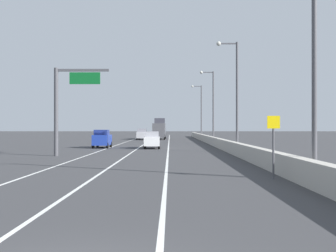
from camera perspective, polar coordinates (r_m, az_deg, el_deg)
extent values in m
plane|color=#38383A|center=(70.49, -1.09, -2.13)|extent=(320.00, 320.00, 0.00)
cube|color=silver|center=(61.90, -6.40, -2.40)|extent=(0.16, 130.00, 0.00)
cube|color=silver|center=(61.59, -3.16, -2.42)|extent=(0.16, 130.00, 0.00)
cube|color=silver|center=(61.48, 0.10, -2.42)|extent=(0.16, 130.00, 0.00)
cube|color=#B2ADA3|center=(46.83, 7.42, -2.47)|extent=(0.60, 120.00, 1.10)
cylinder|color=#47474C|center=(36.47, -15.15, 1.89)|extent=(0.36, 0.36, 7.50)
cube|color=#47474C|center=(36.24, -11.69, 7.54)|extent=(4.50, 0.20, 0.20)
cube|color=#0C5923|center=(35.99, -11.37, 6.47)|extent=(2.60, 0.10, 1.00)
cylinder|color=#4C4C51|center=(20.30, 14.30, -3.72)|extent=(0.10, 0.10, 2.40)
cube|color=yellow|center=(20.22, 14.33, 0.52)|extent=(0.60, 0.04, 0.60)
cylinder|color=#4C4C51|center=(20.42, 19.50, 8.07)|extent=(0.24, 0.24, 10.76)
cylinder|color=#4C4C51|center=(41.04, 9.49, 3.95)|extent=(0.24, 0.24, 10.76)
cube|color=#4C4C51|center=(41.61, 8.25, 11.16)|extent=(1.80, 0.12, 0.12)
sphere|color=beige|center=(41.50, 6.99, 11.19)|extent=(0.44, 0.44, 0.44)
cylinder|color=#4C4C51|center=(62.15, 6.26, 2.57)|extent=(0.24, 0.24, 10.76)
cube|color=#4C4C51|center=(62.52, 5.43, 7.36)|extent=(1.80, 0.12, 0.12)
sphere|color=beige|center=(62.45, 4.60, 7.37)|extent=(0.44, 0.44, 0.44)
cylinder|color=#4C4C51|center=(83.36, 4.62, 1.88)|extent=(0.24, 0.24, 10.76)
cube|color=#4C4C51|center=(83.64, 4.00, 5.47)|extent=(1.80, 0.12, 0.12)
sphere|color=beige|center=(83.59, 3.38, 5.47)|extent=(0.44, 0.44, 0.44)
cube|color=#B7B7BC|center=(79.30, -3.58, -1.23)|extent=(1.84, 4.82, 1.19)
cube|color=gray|center=(78.81, -3.61, -0.59)|extent=(1.58, 2.18, 0.60)
cylinder|color=black|center=(81.32, -4.02, -1.62)|extent=(0.23, 0.68, 0.68)
cylinder|color=black|center=(81.19, -2.90, -1.62)|extent=(0.23, 0.68, 0.68)
cylinder|color=black|center=(77.46, -4.29, -1.69)|extent=(0.23, 0.68, 0.68)
cylinder|color=black|center=(77.32, -3.13, -1.70)|extent=(0.23, 0.68, 0.68)
cube|color=white|center=(47.65, -2.23, -2.08)|extent=(1.90, 4.38, 1.00)
cube|color=#96969E|center=(47.20, -2.24, -1.13)|extent=(1.61, 2.00, 0.60)
cylinder|color=black|center=(49.39, -3.14, -2.59)|extent=(0.24, 0.69, 0.68)
cylinder|color=black|center=(49.38, -1.29, -2.59)|extent=(0.24, 0.69, 0.68)
cylinder|color=black|center=(45.98, -3.25, -2.78)|extent=(0.24, 0.69, 0.68)
cylinder|color=black|center=(45.96, -1.26, -2.78)|extent=(0.24, 0.69, 0.68)
cube|color=#1E389E|center=(49.55, -9.04, -1.90)|extent=(1.81, 4.09, 1.19)
cube|color=navy|center=(49.13, -9.12, -0.87)|extent=(1.58, 1.84, 0.60)
cylinder|color=black|center=(51.27, -9.67, -2.50)|extent=(0.22, 0.68, 0.68)
cylinder|color=black|center=(51.03, -7.86, -2.51)|extent=(0.22, 0.68, 0.68)
cylinder|color=black|center=(48.15, -10.30, -2.66)|extent=(0.22, 0.68, 0.68)
cylinder|color=black|center=(47.89, -8.38, -2.67)|extent=(0.22, 0.68, 0.68)
cube|color=#4C4C51|center=(83.19, -1.19, -0.56)|extent=(2.51, 9.37, 2.65)
cube|color=#3A3A45|center=(85.25, -1.14, 0.71)|extent=(2.14, 2.08, 1.10)
cylinder|color=black|center=(87.22, -1.83, -1.41)|extent=(0.23, 1.00, 1.00)
cylinder|color=black|center=(87.14, -0.36, -1.41)|extent=(0.23, 1.00, 1.00)
cylinder|color=black|center=(79.29, -2.11, -1.54)|extent=(0.23, 1.00, 1.00)
cylinder|color=black|center=(79.21, -0.49, -1.54)|extent=(0.23, 1.00, 1.00)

